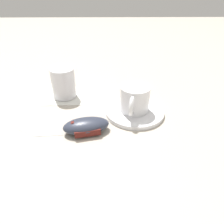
# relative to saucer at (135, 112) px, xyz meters

# --- Properties ---
(ground_plane) EXTENTS (3.00, 3.00, 0.00)m
(ground_plane) POSITION_rel_saucer_xyz_m (0.01, -0.09, -0.01)
(ground_plane) COLOR #B2A899
(saucer) EXTENTS (0.16, 0.16, 0.01)m
(saucer) POSITION_rel_saucer_xyz_m (0.00, 0.00, 0.00)
(saucer) COLOR white
(saucer) RESTS_ON ground
(coffee_cup) EXTENTS (0.11, 0.08, 0.07)m
(coffee_cup) POSITION_rel_saucer_xyz_m (0.00, -0.00, 0.04)
(coffee_cup) COLOR white
(coffee_cup) RESTS_ON saucer
(computer_mouse) EXTENTS (0.08, 0.12, 0.03)m
(computer_mouse) POSITION_rel_saucer_xyz_m (0.08, -0.12, 0.01)
(computer_mouse) COLOR #2D3342
(computer_mouse) RESTS_ON ground
(mouse_cable) EXTENTS (0.24, 0.23, 0.00)m
(mouse_cable) POSITION_rel_saucer_xyz_m (0.00, -0.31, -0.00)
(mouse_cable) COLOR white
(mouse_cable) RESTS_ON ground
(napkin_under_glass) EXTENTS (0.12, 0.12, 0.00)m
(napkin_under_glass) POSITION_rel_saucer_xyz_m (-0.10, -0.21, -0.00)
(napkin_under_glass) COLOR silver
(napkin_under_glass) RESTS_ON ground
(drinking_glass) EXTENTS (0.07, 0.07, 0.09)m
(drinking_glass) POSITION_rel_saucer_xyz_m (-0.10, -0.21, 0.04)
(drinking_glass) COLOR silver
(drinking_glass) RESTS_ON napkin_under_glass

